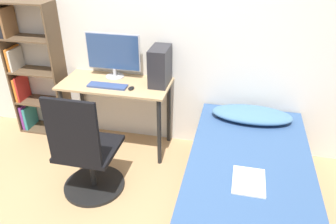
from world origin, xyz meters
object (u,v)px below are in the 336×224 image
object	(u,v)px
bed	(247,188)
monitor	(113,54)
office_chair	(87,158)
pc_tower	(160,66)
keyboard	(107,86)
bookshelf	(30,72)

from	to	relation	value
bed	monitor	size ratio (longest dim) A/B	3.33
office_chair	pc_tower	distance (m)	1.14
pc_tower	keyboard	bearing A→B (deg)	-158.94
office_chair	monitor	world-z (taller)	monitor
bookshelf	pc_tower	distance (m)	1.55
office_chair	monitor	distance (m)	1.14
bed	keyboard	xyz separation A→B (m)	(-1.45, 0.60, 0.53)
pc_tower	office_chair	bearing A→B (deg)	-117.87
office_chair	keyboard	distance (m)	0.79
bookshelf	keyboard	world-z (taller)	bookshelf
pc_tower	monitor	bearing A→B (deg)	172.33
keyboard	bookshelf	bearing A→B (deg)	167.15
bed	monitor	xyz separation A→B (m)	(-1.47, 0.87, 0.78)
keyboard	pc_tower	world-z (taller)	pc_tower
bed	office_chair	bearing A→B (deg)	-176.87
bed	monitor	distance (m)	1.87
office_chair	bed	xyz separation A→B (m)	(1.41, 0.08, -0.14)
keyboard	bed	bearing A→B (deg)	-22.56
office_chair	pc_tower	bearing A→B (deg)	62.13
keyboard	pc_tower	bearing A→B (deg)	21.06
pc_tower	bed	bearing A→B (deg)	-40.01
monitor	office_chair	bearing A→B (deg)	-86.32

